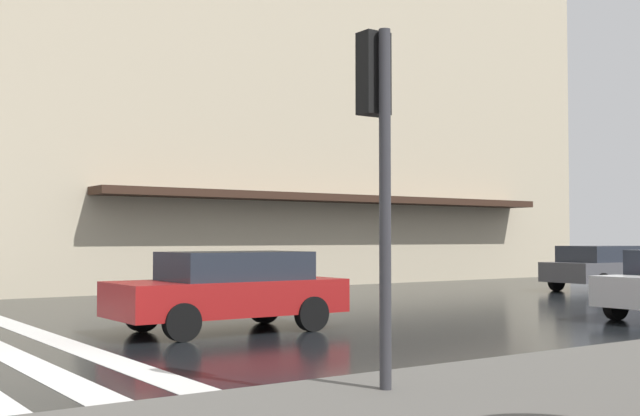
# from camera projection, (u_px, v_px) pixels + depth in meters

# --- Properties ---
(haussmann_block_corner) EXTENTS (16.74, 25.20, 21.82)m
(haussmann_block_corner) POSITION_uv_depth(u_px,v_px,m) (232.00, 30.00, 34.58)
(haussmann_block_corner) COLOR beige
(haussmann_block_corner) RESTS_ON ground_plane
(traffic_signal_post) EXTENTS (0.44, 0.30, 3.61)m
(traffic_signal_post) POSITION_uv_depth(u_px,v_px,m) (377.00, 130.00, 8.13)
(traffic_signal_post) COLOR #333338
(traffic_signal_post) RESTS_ON sidewalk_pavement
(car_dark_grey) EXTENTS (1.85, 4.10, 1.41)m
(car_dark_grey) POSITION_uv_depth(u_px,v_px,m) (603.00, 267.00, 25.04)
(car_dark_grey) COLOR #4C4C51
(car_dark_grey) RESTS_ON ground_plane
(car_red) EXTENTS (1.85, 4.10, 1.41)m
(car_red) POSITION_uv_depth(u_px,v_px,m) (229.00, 289.00, 14.16)
(car_red) COLOR maroon
(car_red) RESTS_ON ground_plane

